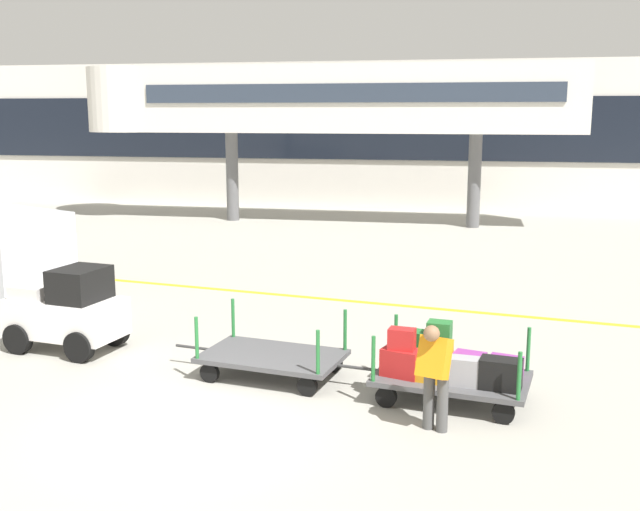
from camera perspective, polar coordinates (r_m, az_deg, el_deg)
The scene contains 8 objects.
ground_plane at distance 11.00m, azimuth -10.28°, elevation -12.68°, with size 120.00×120.00×0.00m, color #9E9B91.
apron_lead_line at distance 18.51m, azimuth -4.81°, elevation -2.83°, with size 18.05×0.20×0.01m, color yellow.
terminal_building at distance 35.53m, azimuth 5.48°, elevation 9.10°, with size 51.62×2.51×6.66m.
jet_bridge at distance 30.06m, azimuth -1.05°, elevation 11.73°, with size 19.75×3.00×6.19m.
baggage_tug at distance 14.67m, azimuth -18.68°, elevation -3.98°, with size 2.25×1.51×1.58m.
baggage_cart_lead at distance 12.64m, azimuth -3.67°, elevation -7.70°, with size 3.08×1.74×1.10m.
baggage_cart_middle at distance 11.70m, azimuth 9.73°, elevation -8.35°, with size 3.08×1.74×1.15m.
baggage_handler at distance 10.47m, azimuth 8.70°, elevation -8.76°, with size 0.52×0.53×1.56m.
Camera 1 is at (3.89, -9.33, 4.34)m, focal length 42.08 mm.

